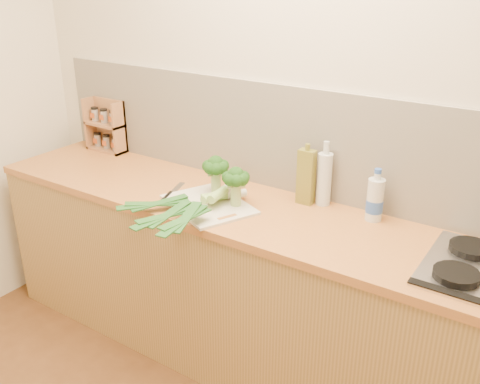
% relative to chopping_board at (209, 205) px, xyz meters
% --- Properties ---
extents(room_shell, '(3.50, 3.50, 3.50)m').
position_rel_chopping_board_xyz_m(room_shell, '(0.28, 0.38, 0.26)').
color(room_shell, beige).
rests_on(room_shell, ground).
extents(counter, '(3.20, 0.62, 0.90)m').
position_rel_chopping_board_xyz_m(counter, '(0.28, 0.09, -0.46)').
color(counter, '#A88446').
rests_on(counter, ground).
extents(chopping_board, '(0.53, 0.47, 0.01)m').
position_rel_chopping_board_xyz_m(chopping_board, '(0.00, 0.00, 0.00)').
color(chopping_board, beige).
rests_on(chopping_board, counter).
extents(broccoli_left, '(0.13, 0.14, 0.19)m').
position_rel_chopping_board_xyz_m(broccoli_left, '(-0.05, 0.13, 0.14)').
color(broccoli_left, '#93B066').
rests_on(broccoli_left, chopping_board).
extents(broccoli_right, '(0.13, 0.13, 0.19)m').
position_rel_chopping_board_xyz_m(broccoli_right, '(0.12, 0.06, 0.14)').
color(broccoli_right, '#93B066').
rests_on(broccoli_right, chopping_board).
extents(leek_front, '(0.43, 0.52, 0.04)m').
position_rel_chopping_board_xyz_m(leek_front, '(-0.05, -0.03, 0.03)').
color(leek_front, white).
rests_on(leek_front, chopping_board).
extents(leek_mid, '(0.16, 0.65, 0.04)m').
position_rel_chopping_board_xyz_m(leek_mid, '(0.01, -0.07, 0.05)').
color(leek_mid, white).
rests_on(leek_mid, chopping_board).
extents(leek_back, '(0.14, 0.66, 0.04)m').
position_rel_chopping_board_xyz_m(leek_back, '(0.07, -0.08, 0.07)').
color(leek_back, white).
rests_on(leek_back, chopping_board).
extents(chefs_knife, '(0.11, 0.27, 0.02)m').
position_rel_chopping_board_xyz_m(chefs_knife, '(-0.24, -0.02, 0.00)').
color(chefs_knife, silver).
rests_on(chefs_knife, counter).
extents(spice_rack, '(0.27, 0.11, 0.32)m').
position_rel_chopping_board_xyz_m(spice_rack, '(-1.03, 0.34, 0.13)').
color(spice_rack, '#B1744C').
rests_on(spice_rack, counter).
extents(oil_tin, '(0.08, 0.05, 0.30)m').
position_rel_chopping_board_xyz_m(oil_tin, '(0.37, 0.29, 0.13)').
color(oil_tin, olive).
rests_on(oil_tin, counter).
extents(glass_bottle, '(0.07, 0.07, 0.32)m').
position_rel_chopping_board_xyz_m(glass_bottle, '(0.45, 0.33, 0.13)').
color(glass_bottle, silver).
rests_on(glass_bottle, counter).
extents(amber_bottle, '(0.06, 0.06, 0.26)m').
position_rel_chopping_board_xyz_m(amber_bottle, '(0.36, 0.30, 0.10)').
color(amber_bottle, '#623312').
rests_on(amber_bottle, counter).
extents(water_bottle, '(0.08, 0.08, 0.23)m').
position_rel_chopping_board_xyz_m(water_bottle, '(0.71, 0.30, 0.09)').
color(water_bottle, silver).
rests_on(water_bottle, counter).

